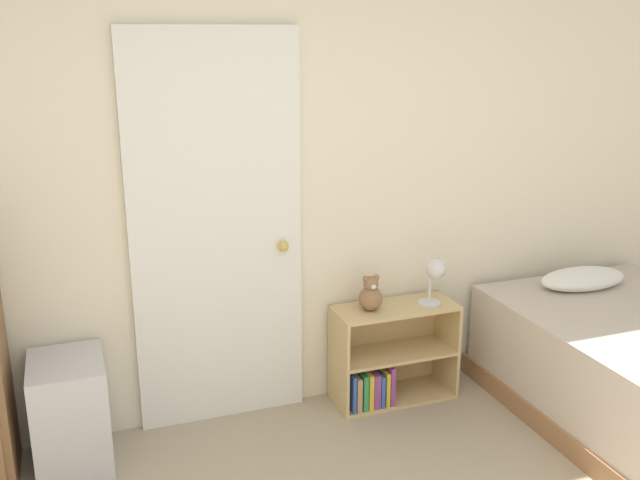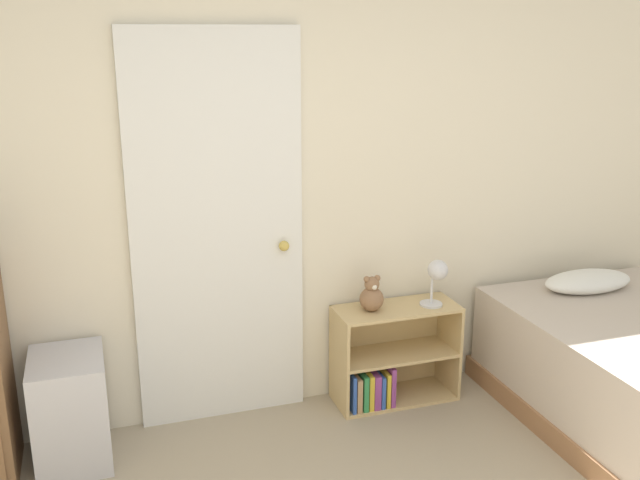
% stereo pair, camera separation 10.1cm
% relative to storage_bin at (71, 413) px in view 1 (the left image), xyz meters
% --- Properties ---
extents(wall_back, '(10.00, 0.06, 2.55)m').
position_rel_storage_bin_xyz_m(wall_back, '(0.99, 0.26, 1.00)').
color(wall_back, beige).
rests_on(wall_back, ground_plane).
extents(door_closed, '(0.89, 0.09, 2.07)m').
position_rel_storage_bin_xyz_m(door_closed, '(0.79, 0.21, 0.76)').
color(door_closed, white).
rests_on(door_closed, ground_plane).
extents(storage_bin, '(0.35, 0.43, 0.55)m').
position_rel_storage_bin_xyz_m(storage_bin, '(0.00, 0.00, 0.00)').
color(storage_bin, silver).
rests_on(storage_bin, ground_plane).
extents(bookshelf, '(0.70, 0.29, 0.56)m').
position_rel_storage_bin_xyz_m(bookshelf, '(1.69, 0.07, -0.04)').
color(bookshelf, tan).
rests_on(bookshelf, ground_plane).
extents(teddy_bear, '(0.13, 0.13, 0.20)m').
position_rel_storage_bin_xyz_m(teddy_bear, '(1.60, 0.07, 0.37)').
color(teddy_bear, '#8C6647').
rests_on(teddy_bear, bookshelf).
extents(desk_lamp, '(0.14, 0.14, 0.27)m').
position_rel_storage_bin_xyz_m(desk_lamp, '(1.96, 0.02, 0.47)').
color(desk_lamp, silver).
rests_on(desk_lamp, bookshelf).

